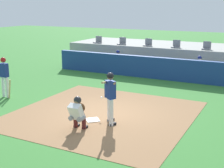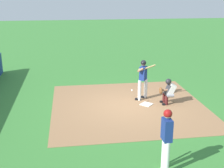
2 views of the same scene
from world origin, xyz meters
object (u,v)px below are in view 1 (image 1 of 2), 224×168
catcher_crouched (78,112)px  stadium_seat_1 (122,42)px  home_plate (93,120)px  dugout_player_1 (198,67)px  batter_at_plate (110,95)px  stadium_seat_2 (148,44)px  stadium_seat_0 (98,41)px  dugout_player_0 (117,60)px  on_deck_batter (4,75)px  stadium_seat_3 (176,46)px  stadium_seat_4 (207,47)px

catcher_crouched → stadium_seat_1: bearing=108.5°
home_plate → dugout_player_1: bearing=77.0°
batter_at_plate → stadium_seat_2: 10.49m
stadium_seat_2 → stadium_seat_1: bearing=180.0°
home_plate → stadium_seat_0: (-5.57, 10.18, 1.51)m
dugout_player_0 → on_deck_batter: bearing=-103.9°
dugout_player_0 → stadium_seat_1: stadium_seat_1 is taller
batter_at_plate → stadium_seat_1: stadium_seat_1 is taller
on_deck_batter → stadium_seat_3: 10.62m
dugout_player_1 → stadium_seat_4: stadium_seat_4 is taller
home_plate → stadium_seat_1: stadium_seat_1 is taller
batter_at_plate → catcher_crouched: bearing=-127.0°
stadium_seat_0 → stadium_seat_4: bearing=0.0°
catcher_crouched → dugout_player_0: dugout_player_0 is taller
on_deck_batter → stadium_seat_2: stadium_seat_2 is taller
home_plate → stadium_seat_4: stadium_seat_4 is taller
batter_at_plate → on_deck_batter: (-5.59, 0.75, -0.02)m
on_deck_batter → stadium_seat_0: (-0.67, 9.41, 0.51)m
dugout_player_1 → stadium_seat_2: (-3.74, 2.03, 0.86)m
on_deck_batter → dugout_player_0: (1.82, 7.38, -0.35)m
catcher_crouched → stadium_seat_4: 11.28m
batter_at_plate → stadium_seat_4: bearing=83.5°
dugout_player_1 → stadium_seat_2: 4.34m
catcher_crouched → stadium_seat_1: stadium_seat_1 is taller
stadium_seat_3 → home_plate: bearing=-90.0°
stadium_seat_2 → dugout_player_1: bearing=-28.5°
batter_at_plate → stadium_seat_0: (-6.26, 10.16, 0.50)m
stadium_seat_2 → home_plate: bearing=-79.7°
batter_at_plate → on_deck_batter: bearing=172.4°
on_deck_batter → stadium_seat_0: bearing=94.1°
batter_at_plate → stadium_seat_4: (1.16, 10.16, 0.50)m
stadium_seat_0 → stadium_seat_2: same height
stadium_seat_0 → stadium_seat_2: size_ratio=1.00×
stadium_seat_0 → on_deck_batter: bearing=-85.9°
stadium_seat_2 → stadium_seat_3: (1.86, 0.00, 0.00)m
on_deck_batter → stadium_seat_1: bearing=82.8°
home_plate → stadium_seat_2: size_ratio=0.92×
home_plate → stadium_seat_3: (0.00, 10.18, 1.51)m
catcher_crouched → dugout_player_1: 9.25m
stadium_seat_4 → home_plate: bearing=-100.3°
stadium_seat_0 → stadium_seat_1: size_ratio=1.00×
home_plate → stadium_seat_3: bearing=90.0°
catcher_crouched → dugout_player_0: (-3.06, 9.06, 0.07)m
home_plate → catcher_crouched: (-0.01, -0.91, 0.58)m
stadium_seat_0 → stadium_seat_4: size_ratio=1.00×
catcher_crouched → stadium_seat_0: (-5.56, 11.09, 0.93)m
dugout_player_0 → stadium_seat_0: (-2.50, 2.03, 0.86)m
dugout_player_0 → stadium_seat_2: 2.52m
stadium_seat_1 → dugout_player_1: bearing=-20.0°
stadium_seat_1 → stadium_seat_3: bearing=0.0°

